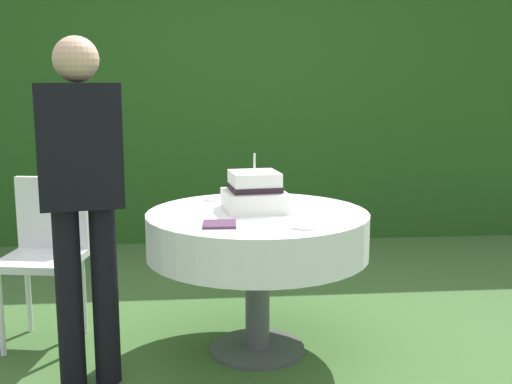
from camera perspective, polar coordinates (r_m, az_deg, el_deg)
ground_plane at (r=3.43m, az=0.14°, el=-14.15°), size 20.00×20.00×0.00m
foliage_hedge at (r=5.69m, az=-2.34°, el=8.84°), size 6.53×0.52×2.58m
cake_table at (r=3.23m, az=0.14°, el=-3.93°), size 1.14×1.14×0.75m
wedding_cake at (r=3.24m, az=-0.09°, el=-0.04°), size 0.34×0.34×0.30m
serving_plate_near at (r=3.53m, az=-3.69°, el=-0.65°), size 0.13×0.13×0.01m
serving_plate_far at (r=2.88m, az=4.50°, el=-3.10°), size 0.14×0.14×0.01m
serving_plate_left at (r=3.56m, az=0.40°, el=-0.54°), size 0.12×0.12×0.01m
serving_plate_right at (r=3.54m, az=3.79°, el=-0.62°), size 0.14×0.14×0.01m
napkin_stack at (r=2.91m, az=-3.33°, el=-2.94°), size 0.16×0.16×0.01m
garden_chair at (r=3.59m, az=-18.48°, el=-4.46°), size 0.47×0.47×0.89m
standing_person at (r=2.91m, az=-15.51°, el=0.22°), size 0.39×0.26×1.60m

